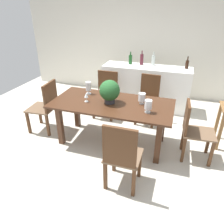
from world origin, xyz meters
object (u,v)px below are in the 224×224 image
Objects in this scene: chair_far_right at (148,97)px; chair_head_end at (46,104)px; wine_bottle_tall at (187,64)px; wine_bottle_dark at (153,60)px; chair_far_left at (106,92)px; chair_foot_end at (193,129)px; wine_glass at (86,96)px; flower_centerpiece at (110,91)px; wine_bottle_amber at (142,59)px; crystal_vase_center_near at (148,105)px; dining_table at (112,109)px; crystal_vase_left at (142,97)px; crystal_vase_right at (88,87)px; chair_near_right at (122,155)px; wine_bottle_clear at (130,59)px; kitchen_counter at (146,87)px.

chair_head_end is at bearing -147.20° from chair_far_right.
wine_bottle_dark is (-0.73, 0.07, 0.02)m from wine_bottle_tall.
chair_far_left is 1.03× the size of chair_foot_end.
flower_centerpiece is at bearing 10.97° from wine_glass.
wine_bottle_amber is at bearing 85.09° from flower_centerpiece.
chair_far_left is at bearing -133.62° from wine_bottle_dark.
crystal_vase_center_near is 0.75× the size of wine_bottle_tall.
dining_table is at bearing 86.41° from chair_foot_end.
crystal_vase_right is (-0.98, 0.12, 0.02)m from crystal_vase_left.
chair_foot_end is (1.74, -0.98, -0.02)m from chair_far_left.
wine_bottle_clear is at bearing -77.81° from chair_near_right.
chair_head_end reaches higher than chair_far_right.
wine_bottle_dark is (-0.08, 0.86, 0.54)m from chair_far_right.
chair_foot_end is at bearing -83.93° from wine_bottle_tall.
crystal_vase_right is at bearing -136.62° from wine_bottle_tall.
chair_foot_end is 0.48× the size of kitchen_counter.
wine_bottle_tall reaches higher than kitchen_counter.
chair_head_end is 6.63× the size of wine_glass.
wine_bottle_clear is 0.96× the size of wine_bottle_dark.
crystal_vase_right is (-0.07, -0.74, 0.36)m from chair_far_left.
wine_glass is 2.09m from wine_bottle_dark.
flower_centerpiece is 1.33× the size of wine_bottle_dark.
wine_bottle_tall reaches higher than chair_near_right.
flower_centerpiece is at bearing -112.61° from chair_far_right.
flower_centerpiece is 2.12m from wine_bottle_tall.
wine_glass is (-0.86, 0.89, 0.32)m from chair_near_right.
wine_bottle_dark reaches higher than crystal_vase_right.
chair_foot_end is 2.35m from wine_bottle_clear.
wine_bottle_dark is (1.66, 1.83, 0.53)m from chair_head_end.
dining_table is 6.33× the size of wine_bottle_amber.
dining_table is at bearing -85.61° from wine_bottle_clear.
wine_glass is (0.03, -1.06, 0.33)m from chair_far_left.
dining_table is 1.08m from chair_far_left.
wine_bottle_dark is 0.92× the size of wine_bottle_amber.
dining_table is 7.15× the size of wine_bottle_clear.
chair_foot_end is at bearing 13.03° from crystal_vase_center_near.
crystal_vase_center_near is (1.06, -1.14, 0.35)m from chair_far_left.
wine_bottle_tall is at bearing -0.23° from wine_bottle_clear.
wine_glass is (-0.38, -0.07, -0.10)m from flower_centerpiece.
dining_table is 11.11× the size of crystal_vase_left.
flower_centerpiece is 1.38× the size of wine_bottle_clear.
chair_far_left reaches higher than crystal_vase_left.
chair_head_end is (-0.84, -0.97, 0.00)m from chair_far_left.
dining_table is 10.05× the size of crystal_vase_center_near.
crystal_vase_center_near is (0.61, -0.16, 0.24)m from dining_table.
chair_near_right is 2.85m from wine_bottle_amber.
wine_bottle_clear is (-0.59, 0.80, 0.53)m from chair_far_right.
crystal_vase_right is at bearing -95.32° from chair_far_left.
chair_foot_end is (2.58, -0.01, -0.03)m from chair_head_end.
flower_centerpiece is 1.90m from wine_bottle_dark.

